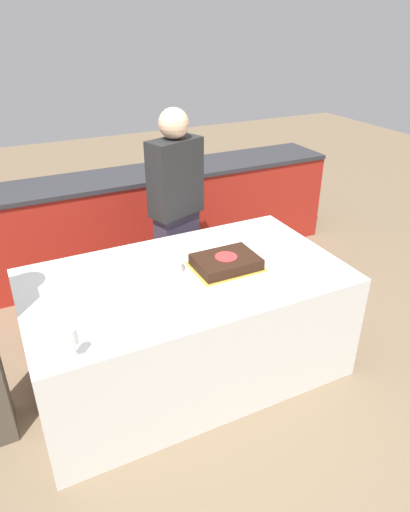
# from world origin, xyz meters

# --- Properties ---
(ground_plane) EXTENTS (14.00, 14.00, 0.00)m
(ground_plane) POSITION_xyz_m (0.00, 0.00, 0.00)
(ground_plane) COLOR #7A664C
(back_counter) EXTENTS (4.40, 0.58, 0.92)m
(back_counter) POSITION_xyz_m (0.00, 1.64, 0.46)
(back_counter) COLOR #A82319
(back_counter) RESTS_ON ground_plane
(dining_table) EXTENTS (2.02, 1.13, 0.77)m
(dining_table) POSITION_xyz_m (0.00, 0.00, 0.38)
(dining_table) COLOR silver
(dining_table) RESTS_ON ground_plane
(cake) EXTENTS (0.44, 0.34, 0.08)m
(cake) POSITION_xyz_m (0.27, -0.03, 0.80)
(cake) COLOR gold
(cake) RESTS_ON dining_table
(plate_stack) EXTENTS (0.24, 0.24, 0.08)m
(plate_stack) POSITION_xyz_m (-0.10, 0.09, 0.80)
(plate_stack) COLOR white
(plate_stack) RESTS_ON dining_table
(wine_glass) EXTENTS (0.07, 0.07, 0.17)m
(wine_glass) POSITION_xyz_m (-0.79, -0.49, 0.89)
(wine_glass) COLOR white
(wine_glass) RESTS_ON dining_table
(side_plate_near_cake) EXTENTS (0.20, 0.20, 0.00)m
(side_plate_near_cake) POSITION_xyz_m (0.36, 0.26, 0.77)
(side_plate_near_cake) COLOR white
(side_plate_near_cake) RESTS_ON dining_table
(utensil_pile) EXTENTS (0.15, 0.11, 0.02)m
(utensil_pile) POSITION_xyz_m (0.23, -0.44, 0.78)
(utensil_pile) COLOR white
(utensil_pile) RESTS_ON dining_table
(person_cutting_cake) EXTENTS (0.45, 0.32, 1.64)m
(person_cutting_cake) POSITION_xyz_m (0.27, 0.79, 0.86)
(person_cutting_cake) COLOR #383347
(person_cutting_cake) RESTS_ON ground_plane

